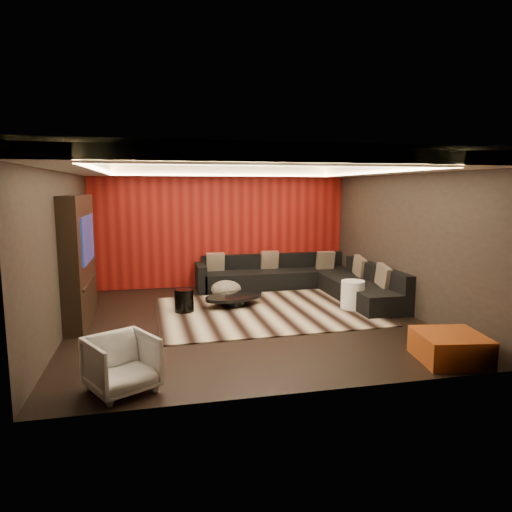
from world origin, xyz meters
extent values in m
cube|color=black|center=(0.00, 0.00, -0.01)|extent=(6.00, 6.00, 0.02)
cube|color=silver|center=(0.00, 0.00, 2.81)|extent=(6.00, 6.00, 0.02)
cube|color=black|center=(0.00, 3.01, 1.40)|extent=(6.00, 0.02, 2.80)
cube|color=black|center=(-3.01, 0.00, 1.40)|extent=(0.02, 6.00, 2.80)
cube|color=black|center=(3.01, 0.00, 1.40)|extent=(0.02, 6.00, 2.80)
cube|color=#6B0C0A|center=(0.00, 2.97, 1.40)|extent=(5.98, 0.05, 2.78)
cube|color=silver|center=(0.00, 2.70, 2.69)|extent=(6.00, 0.60, 0.22)
cube|color=silver|center=(0.00, -2.70, 2.69)|extent=(6.00, 0.60, 0.22)
cube|color=silver|center=(-2.70, 0.00, 2.69)|extent=(0.60, 4.80, 0.22)
cube|color=silver|center=(2.70, 0.00, 2.69)|extent=(0.60, 4.80, 0.22)
cube|color=#FFD899|center=(0.00, 2.36, 2.60)|extent=(4.80, 0.08, 0.04)
cube|color=#FFD899|center=(0.00, -2.36, 2.60)|extent=(4.80, 0.08, 0.04)
cube|color=#FFD899|center=(-2.36, 0.00, 2.60)|extent=(0.08, 4.80, 0.04)
cube|color=#FFD899|center=(2.36, 0.00, 2.60)|extent=(0.08, 4.80, 0.04)
cube|color=black|center=(-2.85, 0.60, 1.10)|extent=(0.30, 2.00, 2.20)
cube|color=black|center=(-2.69, 0.60, 1.45)|extent=(0.04, 1.30, 0.80)
cube|color=black|center=(-2.69, 0.60, 0.70)|extent=(0.04, 1.60, 0.04)
cube|color=tan|center=(0.43, 0.46, 0.01)|extent=(4.08, 3.11, 0.02)
cylinder|color=black|center=(-0.06, 0.97, 0.12)|extent=(1.62, 1.62, 0.21)
cylinder|color=black|center=(-1.05, 0.74, 0.23)|extent=(0.38, 0.38, 0.42)
ellipsoid|color=beige|center=(-0.10, 1.71, 0.20)|extent=(0.79, 0.79, 0.35)
cylinder|color=white|center=(2.13, 0.25, 0.28)|extent=(0.53, 0.53, 0.56)
cube|color=#982F13|center=(2.29, -2.50, 0.19)|extent=(0.97, 0.97, 0.38)
imported|color=silver|center=(-1.98, -2.50, 0.33)|extent=(0.95, 0.96, 0.65)
cube|color=black|center=(1.25, 2.55, 0.20)|extent=(3.50, 0.90, 0.40)
cube|color=black|center=(1.25, 2.90, 0.57)|extent=(3.50, 0.20, 0.35)
cube|color=black|center=(2.55, 0.80, 0.20)|extent=(0.90, 2.60, 0.40)
cube|color=black|center=(2.90, 0.80, 0.57)|extent=(0.20, 2.60, 0.35)
cube|color=black|center=(-0.55, 2.55, 0.30)|extent=(0.20, 0.90, 0.60)
cube|color=#CAB294|center=(1.12, 2.74, 0.62)|extent=(0.42, 0.20, 0.44)
cube|color=#CAB294|center=(2.40, 2.40, 0.62)|extent=(0.42, 0.20, 0.44)
cube|color=#CAB294|center=(-0.19, 2.73, 0.62)|extent=(0.42, 0.20, 0.44)
cube|color=#CAB294|center=(2.77, 0.26, 0.62)|extent=(0.12, 0.50, 0.50)
cube|color=#CAB294|center=(2.80, 1.38, 0.62)|extent=(0.12, 0.50, 0.50)
camera|label=1|loc=(-1.57, -7.68, 2.31)|focal=32.00mm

